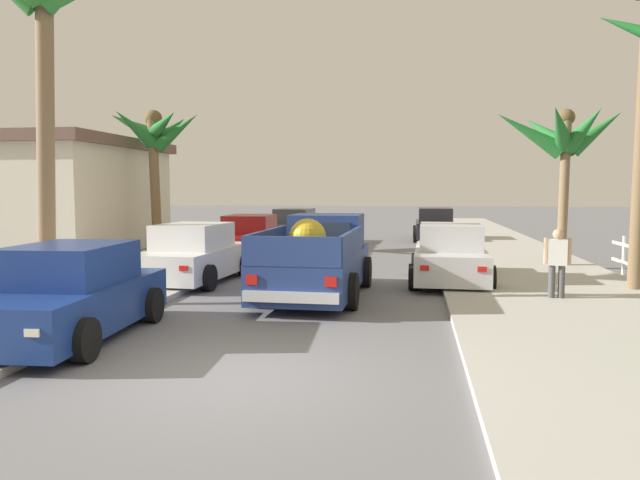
{
  "coord_description": "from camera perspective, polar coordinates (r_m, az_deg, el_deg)",
  "views": [
    {
      "loc": [
        2.24,
        -7.49,
        2.44
      ],
      "look_at": [
        0.04,
        7.11,
        1.2
      ],
      "focal_mm": 34.36,
      "sensor_mm": 36.0,
      "label": 1
    }
  ],
  "objects": [
    {
      "name": "palm_tree_left_mid",
      "position": [
        17.18,
        -24.34,
        18.05
      ],
      "size": [
        3.29,
        3.43,
        8.07
      ],
      "color": "#846B4C",
      "rests_on": "ground"
    },
    {
      "name": "ground_plane",
      "position": [
        8.19,
        -7.9,
        -12.57
      ],
      "size": [
        160.0,
        160.0,
        0.0
      ],
      "primitive_type": "plane",
      "color": "slate"
    },
    {
      "name": "pickup_truck",
      "position": [
        14.02,
        -0.27,
        -1.92
      ],
      "size": [
        2.3,
        5.25,
        1.8
      ],
      "color": "navy",
      "rests_on": "ground"
    },
    {
      "name": "car_left_far",
      "position": [
        21.39,
        -6.48,
        0.14
      ],
      "size": [
        2.16,
        4.32,
        1.54
      ],
      "color": "maroon",
      "rests_on": "ground"
    },
    {
      "name": "palm_tree_left_back",
      "position": [
        24.4,
        -15.19,
        9.36
      ],
      "size": [
        3.77,
        3.5,
        5.46
      ],
      "color": "brown",
      "rests_on": "ground"
    },
    {
      "name": "sidewalk_right",
      "position": [
        19.88,
        17.68,
        -2.3
      ],
      "size": [
        4.86,
        60.0,
        0.12
      ],
      "primitive_type": "cube",
      "color": "#B2AFA8",
      "rests_on": "ground"
    },
    {
      "name": "pedestrian",
      "position": [
        13.93,
        21.22,
        -1.81
      ],
      "size": [
        0.57,
        0.27,
        1.59
      ],
      "color": "#4C4C4C",
      "rests_on": "ground"
    },
    {
      "name": "palm_tree_right_fore",
      "position": [
        19.88,
        21.77,
        8.99
      ],
      "size": [
        3.89,
        3.61,
        4.92
      ],
      "color": "#846B4C",
      "rests_on": "ground"
    },
    {
      "name": "sidewalk_left",
      "position": [
        21.06,
        -12.74,
        -1.81
      ],
      "size": [
        4.86,
        60.0,
        0.12
      ],
      "primitive_type": "cube",
      "color": "#B2AFA8",
      "rests_on": "ground"
    },
    {
      "name": "car_left_mid",
      "position": [
        27.85,
        -2.43,
        1.24
      ],
      "size": [
        2.16,
        4.32,
        1.54
      ],
      "color": "#474C56",
      "rests_on": "ground"
    },
    {
      "name": "car_right_mid",
      "position": [
        16.16,
        12.01,
        -1.44
      ],
      "size": [
        2.1,
        4.29,
        1.54
      ],
      "color": "silver",
      "rests_on": "ground"
    },
    {
      "name": "curb_left",
      "position": [
        20.71,
        -10.08,
        -1.9
      ],
      "size": [
        0.16,
        60.0,
        0.1
      ],
      "primitive_type": "cube",
      "color": "silver",
      "rests_on": "ground"
    },
    {
      "name": "roadside_house",
      "position": [
        27.66,
        -27.35,
        3.81
      ],
      "size": [
        11.23,
        8.44,
        4.4
      ],
      "color": "beige",
      "rests_on": "ground"
    },
    {
      "name": "car_left_near",
      "position": [
        10.78,
        -22.28,
        -4.77
      ],
      "size": [
        2.2,
        4.33,
        1.54
      ],
      "color": "navy",
      "rests_on": "ground"
    },
    {
      "name": "car_right_far",
      "position": [
        29.36,
        10.66,
        1.34
      ],
      "size": [
        2.04,
        4.27,
        1.54
      ],
      "color": "black",
      "rests_on": "ground"
    },
    {
      "name": "curb_right",
      "position": [
        19.75,
        14.71,
        -2.31
      ],
      "size": [
        0.16,
        60.0,
        0.1
      ],
      "primitive_type": "cube",
      "color": "silver",
      "rests_on": "ground"
    },
    {
      "name": "car_right_near",
      "position": [
        16.31,
        -11.6,
        -1.37
      ],
      "size": [
        2.21,
        4.34,
        1.54
      ],
      "color": "silver",
      "rests_on": "ground"
    }
  ]
}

